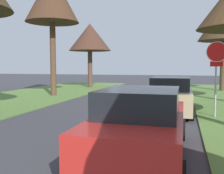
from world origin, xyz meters
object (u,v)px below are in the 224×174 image
parked_sedan_tan (170,96)px  street_tree_right_far (224,23)px  stop_sign_far (217,63)px  street_tree_left_far (90,38)px  parked_sedan_red (141,126)px

parked_sedan_tan → street_tree_right_far: bearing=72.0°
stop_sign_far → parked_sedan_tan: bearing=154.5°
street_tree_right_far → street_tree_left_far: (-11.78, 0.36, -0.79)m
stop_sign_far → street_tree_left_far: size_ratio=0.49×
street_tree_right_far → parked_sedan_tan: street_tree_right_far is taller
stop_sign_far → street_tree_left_far: bearing=128.4°
street_tree_right_far → stop_sign_far: bearing=-98.8°
stop_sign_far → parked_sedan_tan: stop_sign_far is taller
street_tree_right_far → parked_sedan_red: size_ratio=1.60×
street_tree_left_far → parked_sedan_red: size_ratio=1.37×
street_tree_left_far → parked_sedan_red: bearing=-66.3°
street_tree_left_far → parked_sedan_red: 19.78m
street_tree_right_far → parked_sedan_tan: size_ratio=1.60×
street_tree_right_far → parked_sedan_tan: (-3.66, -11.27, -4.82)m
street_tree_left_far → parked_sedan_tan: (8.12, -11.63, -4.03)m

